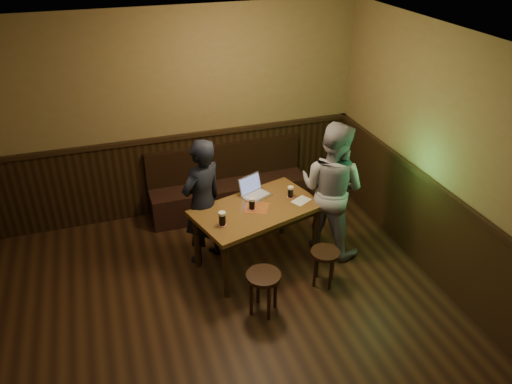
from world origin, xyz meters
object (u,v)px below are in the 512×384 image
Objects in this scene: stool_left at (263,282)px; person_suit at (202,203)px; pub_table at (257,215)px; stool_right at (325,258)px; pint_left at (222,218)px; bench at (228,190)px; pint_mid at (252,204)px; person_grey at (331,189)px; pint_right at (291,192)px; laptop at (253,191)px.

person_suit reaches higher than stool_left.
pub_table is 3.63× the size of stool_right.
person_suit reaches higher than stool_right.
pub_table is 9.97× the size of pint_left.
pint_mid is (-0.06, -1.30, 0.53)m from bench.
bench reaches higher than stool_left.
pint_left is at bearing -152.82° from pint_mid.
pub_table is at bearing 52.40° from person_grey.
bench is 1.34m from pub_table.
pint_right is at bearing 12.48° from pint_mid.
bench is at bearing 72.62° from pint_left.
pub_table is 3.96× the size of laptop.
pint_mid is 0.33m from laptop.
pub_table is 0.19m from pint_mid.
person_grey is at bearing 140.23° from person_suit.
person_suit is at bearing 138.75° from pub_table.
laptop reaches higher than pint_right.
pint_mid reaches higher than pub_table.
person_grey is (1.42, 0.22, 0.00)m from pint_left.
pint_right is (0.52, 0.12, -0.00)m from pint_mid.
person_grey reaches higher than person_suit.
stool_left is 1.25m from laptop.
laptop is at bearing 155.07° from pint_right.
stool_right is (0.60, -1.92, 0.05)m from bench.
stool_left is 3.06× the size of pint_left.
pint_right reaches higher than pub_table.
laptop is at bearing -86.89° from bench.
laptop reaches higher than bench.
bench is 1.13m from laptop.
stool_right is at bearing -84.12° from laptop.
pub_table is at bearing -125.27° from laptop.
pint_right is 0.08× the size of person_grey.
pint_right is at bearing -68.81° from bench.
pint_right reaches higher than stool_left.
bench is 1.36× the size of pub_table.
laptop is (-0.40, 0.19, -0.01)m from pint_right.
pint_right is 0.09× the size of person_suit.
person_grey is (1.16, 0.85, 0.46)m from stool_left.
laptop is 0.24× the size of person_grey.
pint_left reaches higher than stool_right.
pint_right is at bearing 100.91° from stool_right.
stool_left is at bearing -127.84° from laptop.
stool_right is (0.81, 0.22, -0.04)m from stool_left.
stool_right is 1.25m from pint_left.
stool_left is 1.22× the size of laptop.
pint_right is 0.35× the size of laptop.
pint_right is at bearing 19.27° from pint_left.
pint_right is at bearing -3.75° from pub_table.
person_grey is (0.95, -0.00, 0.18)m from pub_table.
person_suit is at bearing 142.90° from stool_right.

